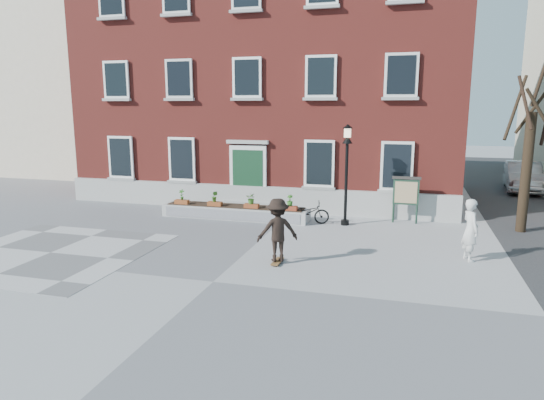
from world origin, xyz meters
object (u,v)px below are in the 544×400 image
(parked_car, at_px, (523,176))
(bystander, at_px, (470,230))
(skateboarder, at_px, (278,230))
(bicycle, at_px, (307,212))
(lamp_post, at_px, (347,161))
(notice_board, at_px, (406,192))

(parked_car, height_order, bystander, bystander)
(skateboarder, bearing_deg, parked_car, 58.34)
(bicycle, height_order, skateboarder, skateboarder)
(parked_car, bearing_deg, bystander, -101.07)
(lamp_post, height_order, skateboarder, lamp_post)
(bystander, distance_m, skateboarder, 5.81)
(lamp_post, bearing_deg, skateboarder, -104.04)
(bicycle, relative_size, parked_car, 0.36)
(bystander, distance_m, notice_board, 4.82)
(parked_car, relative_size, notice_board, 2.60)
(bicycle, bearing_deg, bystander, -132.31)
(bicycle, xyz_separation_m, notice_board, (3.73, 1.18, 0.81))
(bicycle, bearing_deg, parked_car, -55.39)
(lamp_post, distance_m, notice_board, 2.76)
(bicycle, xyz_separation_m, parked_car, (9.87, 10.67, 0.34))
(bicycle, height_order, parked_car, parked_car)
(parked_car, bearing_deg, lamp_post, -122.96)
(lamp_post, relative_size, skateboarder, 2.00)
(bystander, height_order, notice_board, bystander)
(lamp_post, bearing_deg, notice_board, 23.24)
(bicycle, xyz_separation_m, bystander, (5.66, -3.23, 0.49))
(parked_car, relative_size, lamp_post, 1.24)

